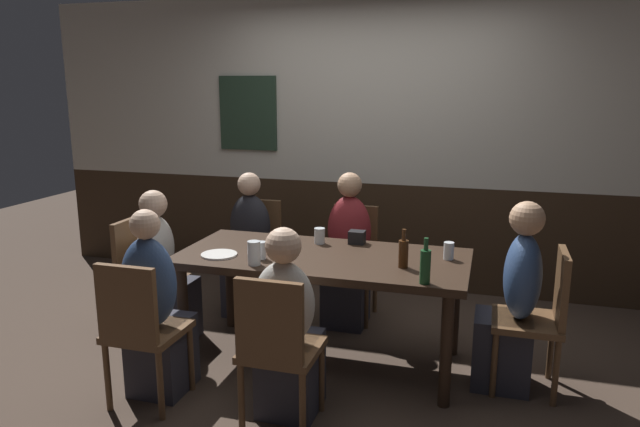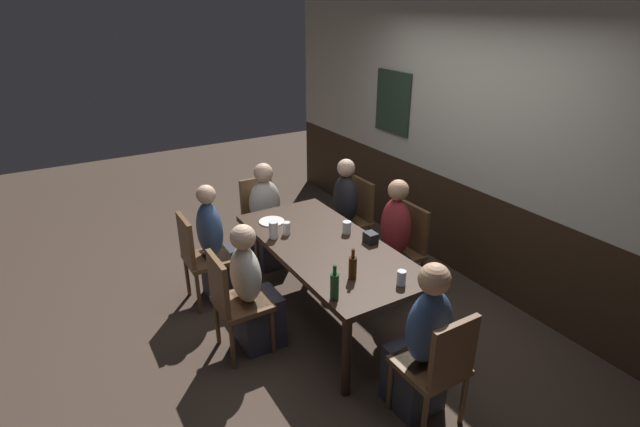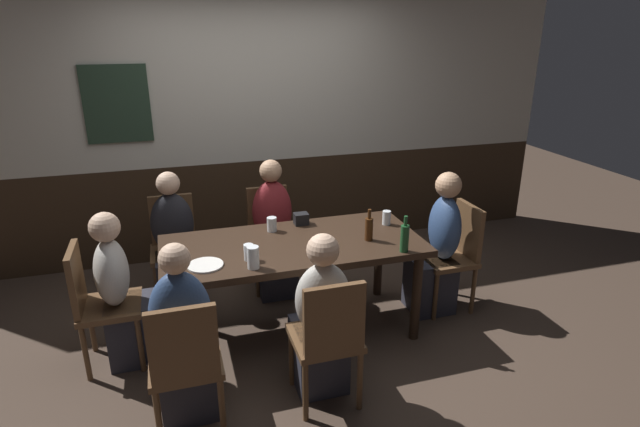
{
  "view_description": "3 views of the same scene",
  "coord_description": "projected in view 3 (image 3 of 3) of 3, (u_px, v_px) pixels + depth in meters",
  "views": [
    {
      "loc": [
        1.02,
        -3.49,
        1.82
      ],
      "look_at": [
        -0.03,
        0.04,
        1.01
      ],
      "focal_mm": 32.68,
      "sensor_mm": 36.0,
      "label": 1
    },
    {
      "loc": [
        3.01,
        -1.86,
        2.6
      ],
      "look_at": [
        -0.12,
        0.01,
        0.98
      ],
      "focal_mm": 26.96,
      "sensor_mm": 36.0,
      "label": 2
    },
    {
      "loc": [
        -0.8,
        -3.3,
        2.22
      ],
      "look_at": [
        0.18,
        -0.08,
        0.97
      ],
      "focal_mm": 28.72,
      "sensor_mm": 36.0,
      "label": 3
    }
  ],
  "objects": [
    {
      "name": "chair_mid_near",
      "position": [
        329.0,
        335.0,
        3.02
      ],
      "size": [
        0.4,
        0.4,
        0.88
      ],
      "color": "brown",
      "rests_on": "ground_plane"
    },
    {
      "name": "chair_head_west",
      "position": [
        97.0,
        300.0,
        3.41
      ],
      "size": [
        0.4,
        0.4,
        0.88
      ],
      "color": "brown",
      "rests_on": "ground_plane"
    },
    {
      "name": "person_left_near",
      "position": [
        184.0,
        347.0,
        2.95
      ],
      "size": [
        0.34,
        0.37,
        1.14
      ],
      "color": "#2D2D38",
      "rests_on": "ground_plane"
    },
    {
      "name": "beer_glass_tall",
      "position": [
        249.0,
        253.0,
        3.41
      ],
      "size": [
        0.07,
        0.07,
        0.11
      ],
      "color": "silver",
      "rests_on": "dining_table"
    },
    {
      "name": "person_head_east",
      "position": [
        437.0,
        253.0,
        4.1
      ],
      "size": [
        0.37,
        0.34,
        1.17
      ],
      "color": "#2D2D38",
      "rests_on": "ground_plane"
    },
    {
      "name": "chair_mid_far",
      "position": [
        270.0,
        231.0,
        4.54
      ],
      "size": [
        0.4,
        0.4,
        0.88
      ],
      "color": "brown",
      "rests_on": "ground_plane"
    },
    {
      "name": "person_mid_far",
      "position": [
        274.0,
        238.0,
        4.39
      ],
      "size": [
        0.34,
        0.37,
        1.18
      ],
      "color": "#2D2D38",
      "rests_on": "ground_plane"
    },
    {
      "name": "beer_bottle_brown",
      "position": [
        369.0,
        228.0,
        3.71
      ],
      "size": [
        0.06,
        0.06,
        0.24
      ],
      "color": "#42230F",
      "rests_on": "dining_table"
    },
    {
      "name": "chair_head_east",
      "position": [
        455.0,
        251.0,
        4.15
      ],
      "size": [
        0.4,
        0.4,
        0.88
      ],
      "color": "brown",
      "rests_on": "ground_plane"
    },
    {
      "name": "tumbler_short",
      "position": [
        386.0,
        218.0,
        4.01
      ],
      "size": [
        0.07,
        0.07,
        0.11
      ],
      "color": "silver",
      "rests_on": "dining_table"
    },
    {
      "name": "pint_glass_amber",
      "position": [
        253.0,
        259.0,
        3.29
      ],
      "size": [
        0.08,
        0.08,
        0.15
      ],
      "color": "silver",
      "rests_on": "dining_table"
    },
    {
      "name": "condiment_caddy",
      "position": [
        301.0,
        219.0,
        4.02
      ],
      "size": [
        0.11,
        0.09,
        0.09
      ],
      "primitive_type": "cube",
      "color": "black",
      "rests_on": "dining_table"
    },
    {
      "name": "pint_glass_pale",
      "position": [
        272.0,
        225.0,
        3.89
      ],
      "size": [
        0.07,
        0.07,
        0.11
      ],
      "color": "silver",
      "rests_on": "dining_table"
    },
    {
      "name": "wall_back",
      "position": [
        250.0,
        125.0,
        4.98
      ],
      "size": [
        6.4,
        0.13,
        2.6
      ],
      "color": "#332316",
      "rests_on": "ground_plane"
    },
    {
      "name": "person_head_west",
      "position": [
        124.0,
        300.0,
        3.47
      ],
      "size": [
        0.37,
        0.34,
        1.1
      ],
      "color": "#2D2D38",
      "rests_on": "ground_plane"
    },
    {
      "name": "person_left_far",
      "position": [
        175.0,
        252.0,
        4.17
      ],
      "size": [
        0.34,
        0.37,
        1.14
      ],
      "color": "#2D2D38",
      "rests_on": "ground_plane"
    },
    {
      "name": "plate_white_large",
      "position": [
        205.0,
        265.0,
        3.34
      ],
      "size": [
        0.23,
        0.23,
        0.01
      ],
      "primitive_type": "cylinder",
      "color": "white",
      "rests_on": "dining_table"
    },
    {
      "name": "chair_left_far",
      "position": [
        174.0,
        242.0,
        4.31
      ],
      "size": [
        0.4,
        0.4,
        0.88
      ],
      "color": "brown",
      "rests_on": "ground_plane"
    },
    {
      "name": "person_mid_near",
      "position": [
        320.0,
        326.0,
        3.18
      ],
      "size": [
        0.34,
        0.37,
        1.1
      ],
      "color": "#2D2D38",
      "rests_on": "ground_plane"
    },
    {
      "name": "dining_table",
      "position": [
        293.0,
        252.0,
        3.72
      ],
      "size": [
        1.87,
        0.86,
        0.74
      ],
      "color": "black",
      "rests_on": "ground_plane"
    },
    {
      "name": "chair_left_near",
      "position": [
        185.0,
        360.0,
        2.79
      ],
      "size": [
        0.4,
        0.4,
        0.88
      ],
      "color": "brown",
      "rests_on": "ground_plane"
    },
    {
      "name": "beer_bottle_green",
      "position": [
        405.0,
        238.0,
        3.52
      ],
      "size": [
        0.06,
        0.06,
        0.26
      ],
      "color": "#194723",
      "rests_on": "dining_table"
    },
    {
      "name": "ground_plane",
      "position": [
        295.0,
        330.0,
        3.95
      ],
      "size": [
        12.0,
        12.0,
        0.0
      ],
      "primitive_type": "plane",
      "color": "#423328"
    }
  ]
}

